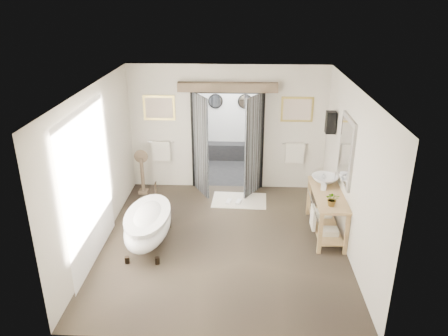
{
  "coord_description": "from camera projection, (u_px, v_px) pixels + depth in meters",
  "views": [
    {
      "loc": [
        0.34,
        -7.07,
        4.41
      ],
      "look_at": [
        0.0,
        0.6,
        1.25
      ],
      "focal_mm": 35.0,
      "sensor_mm": 36.0,
      "label": 1
    }
  ],
  "objects": [
    {
      "name": "ground_plane",
      "position": [
        223.0,
        241.0,
        8.22
      ],
      "size": [
        5.0,
        5.0,
        0.0
      ],
      "primitive_type": "plane",
      "color": "#483E2E"
    },
    {
      "name": "back_wall_dressing",
      "position": [
        227.0,
        126.0,
        9.77
      ],
      "size": [
        3.82,
        0.76,
        2.52
      ],
      "color": "black",
      "rests_on": "ground_plane"
    },
    {
      "name": "slippers",
      "position": [
        234.0,
        202.0,
        9.67
      ],
      "size": [
        0.36,
        0.25,
        0.05
      ],
      "color": "white",
      "rests_on": "rug"
    },
    {
      "name": "clawfoot_tub",
      "position": [
        148.0,
        224.0,
        7.98
      ],
      "size": [
        0.8,
        1.79,
        0.87
      ],
      "color": "black",
      "rests_on": "ground_plane"
    },
    {
      "name": "soap_bottle_a",
      "position": [
        324.0,
        185.0,
        8.29
      ],
      "size": [
        0.12,
        0.12,
        0.2
      ],
      "primitive_type": "imported",
      "rotation": [
        0.0,
        0.0,
        -0.37
      ],
      "color": "gray",
      "rests_on": "vanity"
    },
    {
      "name": "pedestal_mirror",
      "position": [
        142.0,
        175.0,
        10.0
      ],
      "size": [
        0.32,
        0.2,
        1.07
      ],
      "color": "brown",
      "rests_on": "ground_plane"
    },
    {
      "name": "room_shell",
      "position": [
        220.0,
        151.0,
        7.41
      ],
      "size": [
        4.52,
        5.02,
        2.91
      ],
      "color": "beige",
      "rests_on": "ground_plane"
    },
    {
      "name": "basin",
      "position": [
        325.0,
        180.0,
        8.54
      ],
      "size": [
        0.61,
        0.61,
        0.18
      ],
      "primitive_type": "imported",
      "rotation": [
        0.0,
        0.0,
        -0.18
      ],
      "color": "white",
      "rests_on": "vanity"
    },
    {
      "name": "shower_room",
      "position": [
        230.0,
        131.0,
        11.57
      ],
      "size": [
        2.22,
        2.01,
        2.51
      ],
      "color": "black",
      "rests_on": "ground_plane"
    },
    {
      "name": "plant",
      "position": [
        333.0,
        199.0,
        7.67
      ],
      "size": [
        0.27,
        0.24,
        0.27
      ],
      "primitive_type": "imported",
      "rotation": [
        0.0,
        0.0,
        -0.16
      ],
      "color": "gray",
      "rests_on": "vanity"
    },
    {
      "name": "soap_bottle_b",
      "position": [
        324.0,
        177.0,
        8.7
      ],
      "size": [
        0.17,
        0.17,
        0.17
      ],
      "primitive_type": "imported",
      "rotation": [
        0.0,
        0.0,
        0.33
      ],
      "color": "gray",
      "rests_on": "vanity"
    },
    {
      "name": "rug",
      "position": [
        239.0,
        200.0,
        9.8
      ],
      "size": [
        1.23,
        0.85,
        0.01
      ],
      "primitive_type": "cube",
      "rotation": [
        0.0,
        0.0,
        -0.04
      ],
      "color": "beige",
      "rests_on": "ground_plane"
    },
    {
      "name": "vanity",
      "position": [
        325.0,
        209.0,
        8.33
      ],
      "size": [
        0.57,
        1.6,
        0.85
      ],
      "color": "tan",
      "rests_on": "ground_plane"
    }
  ]
}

